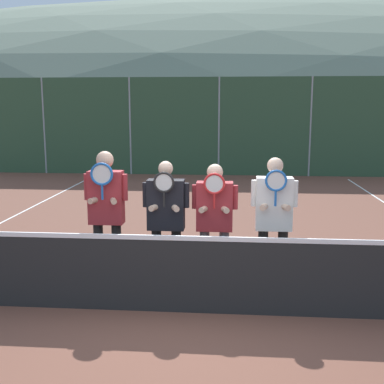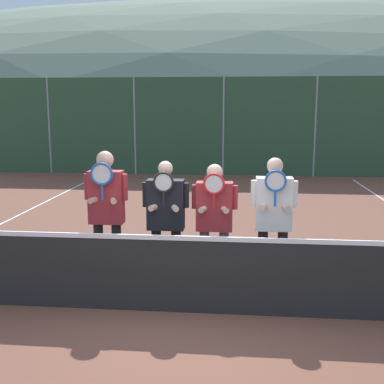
# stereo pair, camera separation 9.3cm
# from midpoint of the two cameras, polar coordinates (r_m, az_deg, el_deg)

# --- Properties ---
(ground_plane) EXTENTS (120.00, 120.00, 0.00)m
(ground_plane) POSITION_cam_midpoint_polar(r_m,az_deg,el_deg) (5.99, 0.05, -14.08)
(ground_plane) COLOR brown
(hill_distant) EXTENTS (136.10, 75.61, 26.46)m
(hill_distant) POSITION_cam_midpoint_polar(r_m,az_deg,el_deg) (61.32, 5.19, 7.88)
(hill_distant) COLOR slate
(hill_distant) RESTS_ON ground_plane
(clubhouse_building) EXTENTS (18.04, 5.50, 3.50)m
(clubhouse_building) POSITION_cam_midpoint_polar(r_m,az_deg,el_deg) (26.33, 3.62, 8.70)
(clubhouse_building) COLOR tan
(clubhouse_building) RESTS_ON ground_plane
(fence_back) EXTENTS (19.17, 0.06, 3.45)m
(fence_back) POSITION_cam_midpoint_polar(r_m,az_deg,el_deg) (17.16, 3.89, 7.73)
(fence_back) COLOR gray
(fence_back) RESTS_ON ground_plane
(tennis_net) EXTENTS (11.84, 0.09, 1.06)m
(tennis_net) POSITION_cam_midpoint_polar(r_m,az_deg,el_deg) (5.81, 0.05, -9.64)
(tennis_net) COLOR gray
(tennis_net) RESTS_ON ground_plane
(player_leftmost) EXTENTS (0.59, 0.34, 1.88)m
(player_leftmost) POSITION_cam_midpoint_polar(r_m,az_deg,el_deg) (6.54, -9.71, -1.77)
(player_leftmost) COLOR black
(player_leftmost) RESTS_ON ground_plane
(player_center_left) EXTENTS (0.62, 0.34, 1.75)m
(player_center_left) POSITION_cam_midpoint_polar(r_m,az_deg,el_deg) (6.38, -2.70, -2.76)
(player_center_left) COLOR black
(player_center_left) RESTS_ON ground_plane
(player_center_right) EXTENTS (0.61, 0.34, 1.71)m
(player_center_right) POSITION_cam_midpoint_polar(r_m,az_deg,el_deg) (6.41, 3.08, -2.82)
(player_center_right) COLOR #56565B
(player_center_right) RESTS_ON ground_plane
(player_rightmost) EXTENTS (0.60, 0.34, 1.81)m
(player_rightmost) POSITION_cam_midpoint_polar(r_m,az_deg,el_deg) (6.32, 10.06, -2.69)
(player_rightmost) COLOR black
(player_rightmost) RESTS_ON ground_plane
(car_far_left) EXTENTS (4.56, 1.99, 1.88)m
(car_far_left) POSITION_cam_midpoint_polar(r_m,az_deg,el_deg) (21.21, -12.26, 5.90)
(car_far_left) COLOR #285638
(car_far_left) RESTS_ON ground_plane
(car_left_of_center) EXTENTS (4.18, 1.97, 1.85)m
(car_left_of_center) POSITION_cam_midpoint_polar(r_m,az_deg,el_deg) (20.00, 1.29, 5.84)
(car_left_of_center) COLOR slate
(car_left_of_center) RESTS_ON ground_plane
(car_center) EXTENTS (4.05, 1.96, 1.75)m
(car_center) POSITION_cam_midpoint_polar(r_m,az_deg,el_deg) (20.19, 14.84, 5.42)
(car_center) COLOR #B2B7BC
(car_center) RESTS_ON ground_plane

